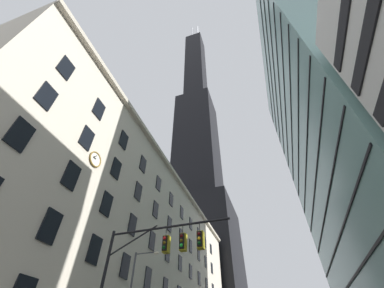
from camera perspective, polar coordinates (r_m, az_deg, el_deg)
station_building at (r=42.07m, az=-13.38°, el=-24.96°), size 13.72×63.31×26.64m
dark_skyscraper at (r=105.78m, az=1.36°, el=-6.05°), size 26.64×26.64×219.27m
glass_office_midrise at (r=46.15m, az=34.98°, el=3.69°), size 18.43×37.34×58.07m
traffic_signal_mast at (r=16.18m, az=-8.36°, el=-25.48°), size 8.43×0.63×7.94m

